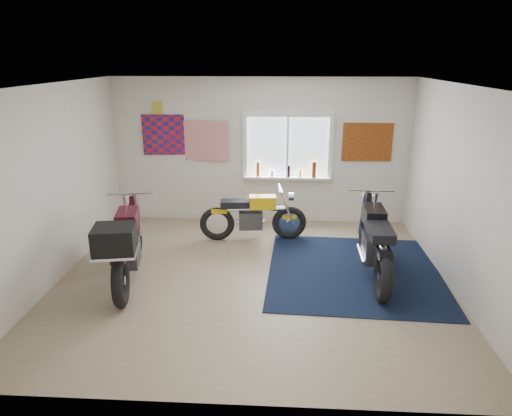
# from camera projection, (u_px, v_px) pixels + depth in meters

# --- Properties ---
(ground) EXTENTS (5.50, 5.50, 0.00)m
(ground) POSITION_uv_depth(u_px,v_px,m) (252.00, 279.00, 6.56)
(ground) COLOR #9E896B
(ground) RESTS_ON ground
(room_shell) EXTENTS (5.50, 5.50, 5.50)m
(room_shell) POSITION_uv_depth(u_px,v_px,m) (252.00, 168.00, 6.04)
(room_shell) COLOR white
(room_shell) RESTS_ON ground
(navy_rug) EXTENTS (2.62, 2.71, 0.01)m
(navy_rug) POSITION_uv_depth(u_px,v_px,m) (354.00, 271.00, 6.78)
(navy_rug) COLOR black
(navy_rug) RESTS_ON ground
(window_assembly) EXTENTS (1.66, 0.17, 1.26)m
(window_assembly) POSITION_uv_depth(u_px,v_px,m) (287.00, 151.00, 8.43)
(window_assembly) COLOR white
(window_assembly) RESTS_ON room_shell
(oil_bottles) EXTENTS (1.12, 0.09, 0.30)m
(oil_bottles) POSITION_uv_depth(u_px,v_px,m) (292.00, 170.00, 8.47)
(oil_bottles) COLOR #944415
(oil_bottles) RESTS_ON window_assembly
(flag_display) EXTENTS (1.60, 0.10, 1.17)m
(flag_display) POSITION_uv_depth(u_px,v_px,m) (157.00, 108.00, 8.33)
(flag_display) COLOR red
(flag_display) RESTS_ON room_shell
(triumph_poster) EXTENTS (0.90, 0.03, 0.70)m
(triumph_poster) POSITION_uv_depth(u_px,v_px,m) (367.00, 142.00, 8.31)
(triumph_poster) COLOR #A54C14
(triumph_poster) RESTS_ON room_shell
(yellow_triumph) EXTENTS (1.85, 0.55, 0.93)m
(yellow_triumph) POSITION_uv_depth(u_px,v_px,m) (253.00, 217.00, 7.85)
(yellow_triumph) COLOR black
(yellow_triumph) RESTS_ON ground
(black_chrome_bike) EXTENTS (0.68, 2.22, 1.14)m
(black_chrome_bike) POSITION_uv_depth(u_px,v_px,m) (374.00, 243.00, 6.54)
(black_chrome_bike) COLOR black
(black_chrome_bike) RESTS_ON navy_rug
(maroon_tourer) EXTENTS (0.88, 2.23, 1.13)m
(maroon_tourer) POSITION_uv_depth(u_px,v_px,m) (125.00, 245.00, 6.23)
(maroon_tourer) COLOR black
(maroon_tourer) RESTS_ON ground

